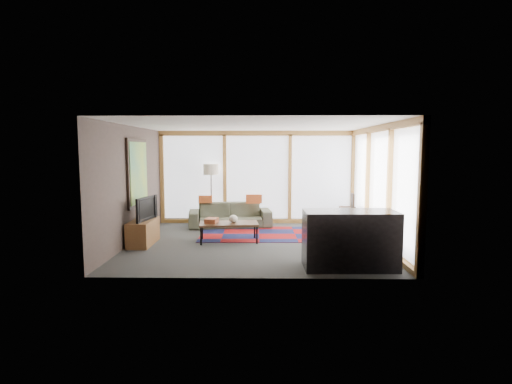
{
  "coord_description": "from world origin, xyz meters",
  "views": [
    {
      "loc": [
        0.16,
        -8.77,
        2.07
      ],
      "look_at": [
        0.0,
        0.4,
        1.1
      ],
      "focal_mm": 28.0,
      "sensor_mm": 36.0,
      "label": 1
    }
  ],
  "objects_px": {
    "floor_lamp": "(211,194)",
    "bar_counter": "(350,239)",
    "television": "(143,208)",
    "tv_console": "(143,232)",
    "coffee_table": "(229,232)",
    "bookshelf": "(355,223)",
    "sofa": "(230,215)"
  },
  "relations": [
    {
      "from": "tv_console",
      "to": "television",
      "type": "relative_size",
      "value": 1.2
    },
    {
      "from": "sofa",
      "to": "television",
      "type": "xyz_separation_m",
      "value": [
        -1.73,
        -2.08,
        0.48
      ]
    },
    {
      "from": "floor_lamp",
      "to": "tv_console",
      "type": "xyz_separation_m",
      "value": [
        -1.2,
        -2.36,
        -0.57
      ]
    },
    {
      "from": "television",
      "to": "bar_counter",
      "type": "relative_size",
      "value": 0.56
    },
    {
      "from": "floor_lamp",
      "to": "bookshelf",
      "type": "relative_size",
      "value": 0.76
    },
    {
      "from": "floor_lamp",
      "to": "coffee_table",
      "type": "distance_m",
      "value": 2.26
    },
    {
      "from": "floor_lamp",
      "to": "coffee_table",
      "type": "xyz_separation_m",
      "value": [
        0.66,
        -2.06,
        -0.63
      ]
    },
    {
      "from": "floor_lamp",
      "to": "television",
      "type": "xyz_separation_m",
      "value": [
        -1.19,
        -2.37,
        -0.04
      ]
    },
    {
      "from": "bookshelf",
      "to": "television",
      "type": "distance_m",
      "value": 5.05
    },
    {
      "from": "coffee_table",
      "to": "bookshelf",
      "type": "relative_size",
      "value": 0.59
    },
    {
      "from": "bookshelf",
      "to": "sofa",
      "type": "bearing_deg",
      "value": 163.45
    },
    {
      "from": "bookshelf",
      "to": "coffee_table",
      "type": "bearing_deg",
      "value": -164.46
    },
    {
      "from": "sofa",
      "to": "bookshelf",
      "type": "relative_size",
      "value": 0.99
    },
    {
      "from": "floor_lamp",
      "to": "television",
      "type": "bearing_deg",
      "value": -116.62
    },
    {
      "from": "sofa",
      "to": "bar_counter",
      "type": "relative_size",
      "value": 1.37
    },
    {
      "from": "sofa",
      "to": "bar_counter",
      "type": "height_order",
      "value": "bar_counter"
    },
    {
      "from": "sofa",
      "to": "tv_console",
      "type": "height_order",
      "value": "sofa"
    },
    {
      "from": "coffee_table",
      "to": "television",
      "type": "relative_size",
      "value": 1.45
    },
    {
      "from": "bar_counter",
      "to": "coffee_table",
      "type": "bearing_deg",
      "value": 138.1
    },
    {
      "from": "television",
      "to": "tv_console",
      "type": "bearing_deg",
      "value": 65.0
    },
    {
      "from": "sofa",
      "to": "tv_console",
      "type": "xyz_separation_m",
      "value": [
        -1.74,
        -2.07,
        -0.05
      ]
    },
    {
      "from": "tv_console",
      "to": "floor_lamp",
      "type": "bearing_deg",
      "value": 62.99
    },
    {
      "from": "television",
      "to": "bar_counter",
      "type": "distance_m",
      "value": 4.48
    },
    {
      "from": "television",
      "to": "floor_lamp",
      "type": "bearing_deg",
      "value": -15.77
    },
    {
      "from": "sofa",
      "to": "television",
      "type": "distance_m",
      "value": 2.75
    },
    {
      "from": "floor_lamp",
      "to": "television",
      "type": "height_order",
      "value": "floor_lamp"
    },
    {
      "from": "coffee_table",
      "to": "television",
      "type": "distance_m",
      "value": 1.96
    },
    {
      "from": "sofa",
      "to": "bookshelf",
      "type": "distance_m",
      "value": 3.29
    },
    {
      "from": "sofa",
      "to": "floor_lamp",
      "type": "relative_size",
      "value": 1.3
    },
    {
      "from": "floor_lamp",
      "to": "tv_console",
      "type": "height_order",
      "value": "floor_lamp"
    },
    {
      "from": "coffee_table",
      "to": "television",
      "type": "bearing_deg",
      "value": -170.72
    },
    {
      "from": "floor_lamp",
      "to": "bar_counter",
      "type": "xyz_separation_m",
      "value": [
        2.95,
        -4.04,
        -0.34
      ]
    }
  ]
}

